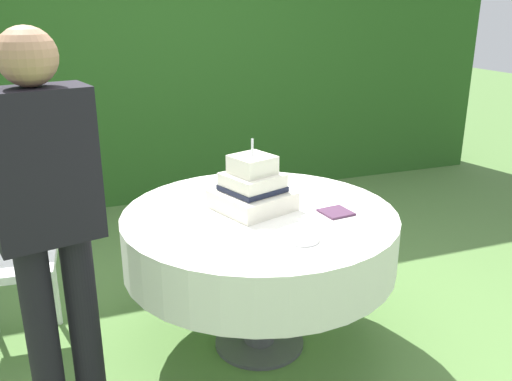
# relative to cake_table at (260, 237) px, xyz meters

# --- Properties ---
(ground_plane) EXTENTS (20.00, 20.00, 0.00)m
(ground_plane) POSITION_rel_cake_table_xyz_m (0.00, 0.00, -0.60)
(ground_plane) COLOR #547A3D
(foliage_hedge) EXTENTS (6.45, 0.55, 2.73)m
(foliage_hedge) POSITION_rel_cake_table_xyz_m (0.00, 2.59, 0.77)
(foliage_hedge) COLOR #28561E
(foliage_hedge) RESTS_ON ground_plane
(cake_table) EXTENTS (1.30, 1.30, 0.73)m
(cake_table) POSITION_rel_cake_table_xyz_m (0.00, 0.00, 0.00)
(cake_table) COLOR #4C4C51
(cake_table) RESTS_ON ground_plane
(wedding_cake) EXTENTS (0.41, 0.41, 0.34)m
(wedding_cake) POSITION_rel_cake_table_xyz_m (-0.01, 0.06, 0.23)
(wedding_cake) COLOR silver
(wedding_cake) RESTS_ON cake_table
(serving_plate_near) EXTENTS (0.14, 0.14, 0.01)m
(serving_plate_near) POSITION_rel_cake_table_xyz_m (0.05, -0.37, 0.14)
(serving_plate_near) COLOR white
(serving_plate_near) RESTS_ON cake_table
(serving_plate_far) EXTENTS (0.13, 0.13, 0.01)m
(serving_plate_far) POSITION_rel_cake_table_xyz_m (0.03, 0.54, 0.14)
(serving_plate_far) COLOR white
(serving_plate_far) RESTS_ON cake_table
(napkin_stack) EXTENTS (0.15, 0.15, 0.01)m
(napkin_stack) POSITION_rel_cake_table_xyz_m (0.33, -0.14, 0.14)
(napkin_stack) COLOR #4C2D47
(napkin_stack) RESTS_ON cake_table
(garden_chair) EXTENTS (0.43, 0.43, 0.89)m
(garden_chair) POSITION_rel_cake_table_xyz_m (-1.13, 0.49, -0.06)
(garden_chair) COLOR white
(garden_chair) RESTS_ON ground_plane
(standing_person) EXTENTS (0.40, 0.28, 1.60)m
(standing_person) POSITION_rel_cake_table_xyz_m (-0.92, -0.27, 0.33)
(standing_person) COLOR black
(standing_person) RESTS_ON ground_plane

